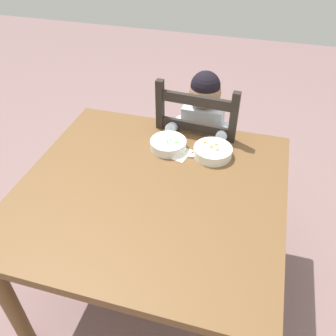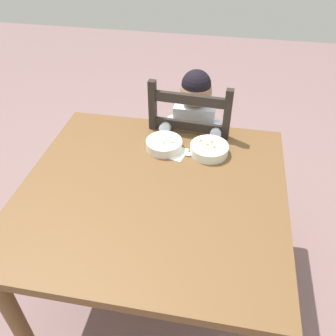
# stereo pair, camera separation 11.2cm
# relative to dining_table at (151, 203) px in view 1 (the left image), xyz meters

# --- Properties ---
(ground_plane) EXTENTS (8.00, 8.00, 0.00)m
(ground_plane) POSITION_rel_dining_table_xyz_m (0.00, 0.00, -0.62)
(ground_plane) COLOR #846665
(dining_table) EXTENTS (1.14, 1.09, 0.71)m
(dining_table) POSITION_rel_dining_table_xyz_m (0.00, 0.00, 0.00)
(dining_table) COLOR brown
(dining_table) RESTS_ON ground
(dining_chair) EXTENTS (0.45, 0.45, 0.98)m
(dining_chair) POSITION_rel_dining_table_xyz_m (0.10, 0.59, -0.14)
(dining_chair) COLOR #29231E
(dining_chair) RESTS_ON ground
(child_figure) EXTENTS (0.32, 0.31, 0.98)m
(child_figure) POSITION_rel_dining_table_xyz_m (0.10, 0.59, 0.04)
(child_figure) COLOR silver
(child_figure) RESTS_ON ground
(bowl_of_peas) EXTENTS (0.18, 0.18, 0.05)m
(bowl_of_peas) POSITION_rel_dining_table_xyz_m (-0.00, 0.30, 0.12)
(bowl_of_peas) COLOR white
(bowl_of_peas) RESTS_ON dining_table
(bowl_of_carrots) EXTENTS (0.18, 0.18, 0.05)m
(bowl_of_carrots) POSITION_rel_dining_table_xyz_m (0.21, 0.30, 0.12)
(bowl_of_carrots) COLOR white
(bowl_of_carrots) RESTS_ON dining_table
(spoon) EXTENTS (0.13, 0.08, 0.01)m
(spoon) POSITION_rel_dining_table_xyz_m (0.14, 0.27, 0.10)
(spoon) COLOR silver
(spoon) RESTS_ON dining_table
(paper_napkin) EXTENTS (0.15, 0.14, 0.00)m
(paper_napkin) POSITION_rel_dining_table_xyz_m (0.04, 0.27, 0.10)
(paper_napkin) COLOR white
(paper_napkin) RESTS_ON dining_table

